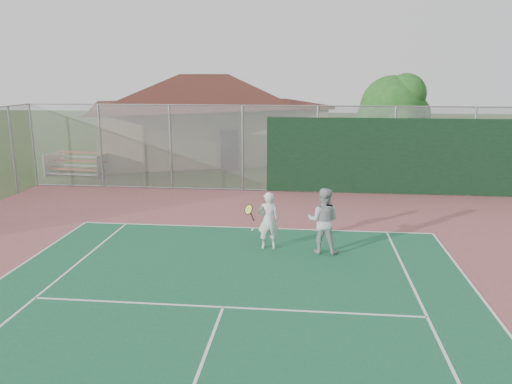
{
  "coord_description": "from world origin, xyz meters",
  "views": [
    {
      "loc": [
        1.69,
        -2.97,
        4.74
      ],
      "look_at": [
        0.21,
        10.85,
        1.43
      ],
      "focal_mm": 35.0,
      "sensor_mm": 36.0,
      "label": 1
    }
  ],
  "objects_px": {
    "tree": "(394,110)",
    "player_grey_back": "(323,221)",
    "clubhouse": "(206,108)",
    "bleachers": "(80,163)",
    "player_white_front": "(268,221)"
  },
  "relations": [
    {
      "from": "player_white_front",
      "to": "bleachers",
      "type": "bearing_deg",
      "value": -51.71
    },
    {
      "from": "clubhouse",
      "to": "player_grey_back",
      "type": "xyz_separation_m",
      "value": [
        6.34,
        -15.48,
        -1.95
      ]
    },
    {
      "from": "player_white_front",
      "to": "player_grey_back",
      "type": "bearing_deg",
      "value": 165.84
    },
    {
      "from": "clubhouse",
      "to": "tree",
      "type": "height_order",
      "value": "clubhouse"
    },
    {
      "from": "bleachers",
      "to": "player_grey_back",
      "type": "relative_size",
      "value": 1.59
    },
    {
      "from": "clubhouse",
      "to": "bleachers",
      "type": "bearing_deg",
      "value": -151.55
    },
    {
      "from": "clubhouse",
      "to": "player_white_front",
      "type": "bearing_deg",
      "value": -93.08
    },
    {
      "from": "clubhouse",
      "to": "tree",
      "type": "xyz_separation_m",
      "value": [
        9.68,
        -5.01,
        0.29
      ]
    },
    {
      "from": "tree",
      "to": "player_grey_back",
      "type": "bearing_deg",
      "value": -107.73
    },
    {
      "from": "bleachers",
      "to": "tree",
      "type": "xyz_separation_m",
      "value": [
        14.72,
        0.8,
        2.59
      ]
    },
    {
      "from": "player_white_front",
      "to": "player_grey_back",
      "type": "xyz_separation_m",
      "value": [
        1.5,
        -0.17,
        0.09
      ]
    },
    {
      "from": "bleachers",
      "to": "player_white_front",
      "type": "xyz_separation_m",
      "value": [
        9.87,
        -9.5,
        0.27
      ]
    },
    {
      "from": "clubhouse",
      "to": "player_grey_back",
      "type": "bearing_deg",
      "value": -88.34
    },
    {
      "from": "clubhouse",
      "to": "tree",
      "type": "relative_size",
      "value": 3.18
    },
    {
      "from": "tree",
      "to": "player_grey_back",
      "type": "distance_m",
      "value": 11.21
    }
  ]
}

